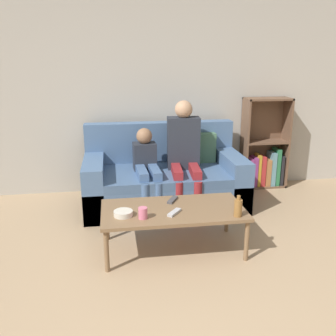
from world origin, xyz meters
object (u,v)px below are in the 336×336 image
object	(u,v)px
couch	(164,179)
coffee_table	(173,212)
bookshelf	(264,155)
snack_bowl	(123,213)
tv_remote_0	(174,212)
person_child	(147,165)
bottle	(238,208)
cup_near	(143,213)
person_adult	(184,148)
tv_remote_1	(173,200)

from	to	relation	value
couch	coffee_table	xyz separation A→B (m)	(-0.08, -1.13, 0.07)
bookshelf	snack_bowl	size ratio (longest dim) A/B	7.30
tv_remote_0	person_child	bearing A→B (deg)	134.97
coffee_table	bookshelf	bearing A→B (deg)	46.39
couch	bottle	distance (m)	1.44
cup_near	tv_remote_0	xyz separation A→B (m)	(0.27, 0.05, -0.04)
person_adult	bottle	bearing A→B (deg)	-75.88
tv_remote_1	person_child	bearing A→B (deg)	131.07
couch	snack_bowl	world-z (taller)	couch
person_child	bottle	size ratio (longest dim) A/B	4.97
bookshelf	snack_bowl	xyz separation A→B (m)	(-1.92, -1.64, -0.01)
cup_near	tv_remote_1	size ratio (longest dim) A/B	0.55
snack_bowl	tv_remote_0	bearing A→B (deg)	-2.68
couch	tv_remote_0	size ratio (longest dim) A/B	11.10
couch	person_child	size ratio (longest dim) A/B	1.99
person_adult	tv_remote_1	world-z (taller)	person_adult
person_child	cup_near	size ratio (longest dim) A/B	9.61
tv_remote_0	snack_bowl	world-z (taller)	snack_bowl
person_adult	person_child	bearing A→B (deg)	-167.80
bottle	person_child	bearing A→B (deg)	118.32
person_child	cup_near	bearing A→B (deg)	-99.74
coffee_table	cup_near	bearing A→B (deg)	-150.09
person_adult	person_child	xyz separation A→B (m)	(-0.43, -0.06, -0.16)
person_child	bottle	xyz separation A→B (m)	(0.65, -1.21, -0.05)
tv_remote_0	bottle	xyz separation A→B (m)	(0.52, -0.13, 0.07)
coffee_table	bottle	size ratio (longest dim) A/B	6.85
person_child	bottle	bearing A→B (deg)	-64.30
coffee_table	tv_remote_1	xyz separation A→B (m)	(0.02, 0.18, 0.04)
person_adult	tv_remote_1	distance (m)	0.93
coffee_table	tv_remote_1	world-z (taller)	tv_remote_1
couch	bottle	size ratio (longest dim) A/B	9.88
coffee_table	snack_bowl	size ratio (longest dim) A/B	7.79
coffee_table	tv_remote_0	xyz separation A→B (m)	(-0.01, -0.11, 0.04)
coffee_table	bottle	bearing A→B (deg)	-24.96
couch	snack_bowl	distance (m)	1.32
tv_remote_0	snack_bowl	xyz separation A→B (m)	(-0.43, 0.02, 0.01)
bookshelf	person_child	xyz separation A→B (m)	(-1.62, -0.58, 0.10)
tv_remote_1	snack_bowl	world-z (taller)	snack_bowl
person_adult	person_child	distance (m)	0.47
coffee_table	person_adult	distance (m)	1.12
bottle	person_adult	bearing A→B (deg)	99.70
couch	cup_near	world-z (taller)	couch
person_adult	tv_remote_1	xyz separation A→B (m)	(-0.27, -0.85, -0.28)
tv_remote_1	bottle	size ratio (longest dim) A/B	0.93
tv_remote_1	coffee_table	bearing A→B (deg)	-68.36
bookshelf	couch	bearing A→B (deg)	-163.05
person_adult	tv_remote_0	size ratio (longest dim) A/B	7.44
person_adult	cup_near	xyz separation A→B (m)	(-0.58, -1.19, -0.25)
bookshelf	person_adult	world-z (taller)	person_adult
coffee_table	snack_bowl	world-z (taller)	snack_bowl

